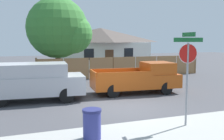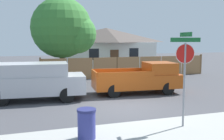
{
  "view_description": "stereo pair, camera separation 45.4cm",
  "coord_description": "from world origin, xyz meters",
  "px_view_note": "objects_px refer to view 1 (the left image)",
  "views": [
    {
      "loc": [
        -4.49,
        -10.63,
        3.05
      ],
      "look_at": [
        -0.25,
        0.98,
        1.6
      ],
      "focal_mm": 42.0,
      "sensor_mm": 36.0,
      "label": 1
    },
    {
      "loc": [
        -4.06,
        -10.78,
        3.05
      ],
      "look_at": [
        -0.25,
        0.98,
        1.6
      ],
      "focal_mm": 42.0,
      "sensor_mm": 36.0,
      "label": 2
    }
  ],
  "objects_px": {
    "house": "(101,47)",
    "orange_pickup": "(139,78)",
    "stop_sign": "(188,62)",
    "trash_bin": "(92,124)",
    "red_suv": "(34,81)",
    "oak_tree": "(60,29)"
  },
  "relations": [
    {
      "from": "house",
      "to": "trash_bin",
      "type": "bearing_deg",
      "value": -108.41
    },
    {
      "from": "stop_sign",
      "to": "trash_bin",
      "type": "height_order",
      "value": "stop_sign"
    },
    {
      "from": "house",
      "to": "trash_bin",
      "type": "height_order",
      "value": "house"
    },
    {
      "from": "stop_sign",
      "to": "oak_tree",
      "type": "bearing_deg",
      "value": 110.24
    },
    {
      "from": "house",
      "to": "stop_sign",
      "type": "distance_m",
      "value": 20.38
    },
    {
      "from": "house",
      "to": "trash_bin",
      "type": "distance_m",
      "value": 21.38
    },
    {
      "from": "oak_tree",
      "to": "trash_bin",
      "type": "height_order",
      "value": "oak_tree"
    },
    {
      "from": "house",
      "to": "orange_pickup",
      "type": "xyz_separation_m",
      "value": [
        -2.3,
        -14.41,
        -1.39
      ]
    },
    {
      "from": "house",
      "to": "oak_tree",
      "type": "xyz_separation_m",
      "value": [
        -5.52,
        -7.01,
        1.61
      ]
    },
    {
      "from": "orange_pickup",
      "to": "trash_bin",
      "type": "distance_m",
      "value": 7.31
    },
    {
      "from": "house",
      "to": "red_suv",
      "type": "bearing_deg",
      "value": -119.3
    },
    {
      "from": "house",
      "to": "red_suv",
      "type": "xyz_separation_m",
      "value": [
        -8.07,
        -14.38,
        -1.21
      ]
    },
    {
      "from": "oak_tree",
      "to": "orange_pickup",
      "type": "distance_m",
      "value": 8.61
    },
    {
      "from": "orange_pickup",
      "to": "red_suv",
      "type": "bearing_deg",
      "value": -175.08
    },
    {
      "from": "oak_tree",
      "to": "red_suv",
      "type": "xyz_separation_m",
      "value": [
        -2.55,
        -7.37,
        -2.82
      ]
    },
    {
      "from": "red_suv",
      "to": "stop_sign",
      "type": "relative_size",
      "value": 1.52
    },
    {
      "from": "stop_sign",
      "to": "trash_bin",
      "type": "distance_m",
      "value": 3.92
    },
    {
      "from": "trash_bin",
      "to": "stop_sign",
      "type": "bearing_deg",
      "value": 1.62
    },
    {
      "from": "trash_bin",
      "to": "house",
      "type": "bearing_deg",
      "value": 71.59
    },
    {
      "from": "red_suv",
      "to": "stop_sign",
      "type": "bearing_deg",
      "value": -44.75
    },
    {
      "from": "house",
      "to": "stop_sign",
      "type": "relative_size",
      "value": 3.1
    },
    {
      "from": "house",
      "to": "red_suv",
      "type": "distance_m",
      "value": 16.54
    }
  ]
}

